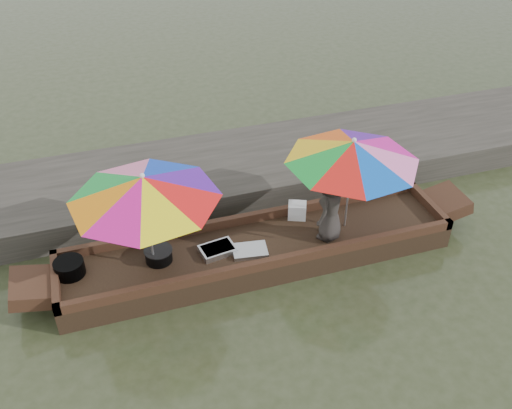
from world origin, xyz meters
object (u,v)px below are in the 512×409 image
object	(u,v)px
tray_crayfish	(218,250)
charcoal_grill	(159,255)
boat_hull	(258,252)
umbrella_stern	(349,184)
vendor	(331,208)
tray_scallop	(250,251)
supply_bag	(297,210)
umbrella_bow	(149,222)
cooking_pot	(69,268)

from	to	relation	value
tray_crayfish	charcoal_grill	size ratio (longest dim) A/B	1.30
boat_hull	umbrella_stern	xyz separation A→B (m)	(1.42, 0.00, 0.95)
charcoal_grill	vendor	distance (m)	2.59
tray_crayfish	umbrella_stern	bearing A→B (deg)	0.19
tray_crayfish	vendor	xyz separation A→B (m)	(1.69, -0.17, 0.50)
tray_crayfish	charcoal_grill	world-z (taller)	charcoal_grill
boat_hull	tray_crayfish	world-z (taller)	tray_crayfish
boat_hull	vendor	world-z (taller)	vendor
tray_scallop	supply_bag	size ratio (longest dim) A/B	1.80
tray_scallop	umbrella_bow	xyz separation A→B (m)	(-1.38, 0.15, 0.74)
boat_hull	charcoal_grill	world-z (taller)	charcoal_grill
tray_scallop	umbrella_stern	distance (m)	1.77
cooking_pot	umbrella_stern	world-z (taller)	umbrella_stern
tray_scallop	umbrella_bow	size ratio (longest dim) A/B	0.25
boat_hull	tray_crayfish	bearing A→B (deg)	-179.39
tray_crayfish	charcoal_grill	xyz separation A→B (m)	(-0.85, 0.08, 0.05)
cooking_pot	tray_scallop	world-z (taller)	cooking_pot
cooking_pot	charcoal_grill	world-z (taller)	cooking_pot
cooking_pot	umbrella_bow	distance (m)	1.34
boat_hull	cooking_pot	world-z (taller)	cooking_pot
tray_crayfish	supply_bag	distance (m)	1.48
vendor	umbrella_bow	xyz separation A→B (m)	(-2.62, 0.18, 0.23)
charcoal_grill	vendor	bearing A→B (deg)	-5.75
tray_scallop	charcoal_grill	size ratio (longest dim) A/B	1.30
tray_crayfish	supply_bag	size ratio (longest dim) A/B	1.80
boat_hull	cooking_pot	bearing A→B (deg)	176.27
charcoal_grill	umbrella_bow	size ratio (longest dim) A/B	0.19
charcoal_grill	supply_bag	distance (m)	2.29
tray_scallop	cooking_pot	bearing A→B (deg)	172.54
umbrella_stern	vendor	bearing A→B (deg)	-153.16
umbrella_stern	umbrella_bow	bearing A→B (deg)	180.00
cooking_pot	charcoal_grill	size ratio (longest dim) A/B	1.09
vendor	tray_crayfish	bearing A→B (deg)	-44.02
cooking_pot	tray_scallop	xyz separation A→B (m)	(2.53, -0.33, -0.08)
vendor	umbrella_bow	bearing A→B (deg)	-42.12
tray_scallop	charcoal_grill	world-z (taller)	charcoal_grill
boat_hull	cooking_pot	distance (m)	2.73
umbrella_bow	supply_bag	bearing A→B (deg)	10.42
cooking_pot	umbrella_bow	size ratio (longest dim) A/B	0.21
tray_scallop	umbrella_stern	bearing A→B (deg)	5.54
supply_bag	umbrella_stern	xyz separation A→B (m)	(0.63, -0.43, 0.65)
tray_crayfish	umbrella_bow	world-z (taller)	umbrella_bow
tray_crayfish	vendor	world-z (taller)	vendor
cooking_pot	umbrella_stern	size ratio (longest dim) A/B	0.21
cooking_pot	umbrella_stern	xyz separation A→B (m)	(4.12, -0.18, 0.66)
tray_scallop	vendor	world-z (taller)	vendor
charcoal_grill	cooking_pot	bearing A→B (deg)	175.43
tray_crayfish	tray_scallop	distance (m)	0.47
vendor	cooking_pot	bearing A→B (deg)	-43.61
supply_bag	umbrella_bow	xyz separation A→B (m)	(-2.34, -0.43, 0.65)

